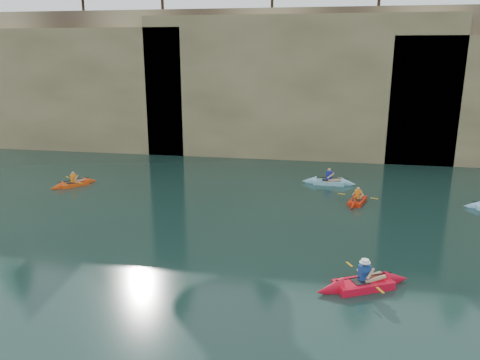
# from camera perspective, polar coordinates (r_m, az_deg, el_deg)

# --- Properties ---
(ground) EXTENTS (160.00, 160.00, 0.00)m
(ground) POSITION_cam_1_polar(r_m,az_deg,el_deg) (17.59, -5.35, -12.97)
(ground) COLOR black
(ground) RESTS_ON ground
(cliff) EXTENTS (70.00, 16.00, 12.00)m
(cliff) POSITION_cam_1_polar(r_m,az_deg,el_deg) (45.14, 4.87, 12.39)
(cliff) COLOR tan
(cliff) RESTS_ON ground
(cliff_slab_west) EXTENTS (26.00, 2.40, 10.56)m
(cliff_slab_west) POSITION_cam_1_polar(r_m,az_deg,el_deg) (44.78, -23.06, 10.30)
(cliff_slab_west) COLOR #9A895D
(cliff_slab_west) RESTS_ON ground
(cliff_slab_center) EXTENTS (24.00, 2.40, 11.40)m
(cliff_slab_center) POSITION_cam_1_polar(r_m,az_deg,el_deg) (37.64, 6.84, 11.29)
(cliff_slab_center) COLOR #9A895D
(cliff_slab_center) RESTS_ON ground
(sea_cave_west) EXTENTS (4.50, 1.00, 4.00)m
(sea_cave_west) POSITION_cam_1_polar(r_m,az_deg,el_deg) (43.52, -20.84, 6.04)
(sea_cave_west) COLOR black
(sea_cave_west) RESTS_ON ground
(sea_cave_center) EXTENTS (3.50, 1.00, 3.20)m
(sea_cave_center) POSITION_cam_1_polar(r_m,az_deg,el_deg) (38.35, -2.44, 5.28)
(sea_cave_center) COLOR black
(sea_cave_center) RESTS_ON ground
(sea_cave_east) EXTENTS (5.00, 1.00, 4.50)m
(sea_cave_east) POSITION_cam_1_polar(r_m,az_deg,el_deg) (37.75, 18.86, 5.31)
(sea_cave_east) COLOR black
(sea_cave_east) RESTS_ON ground
(main_kayaker) EXTENTS (3.73, 2.46, 1.40)m
(main_kayaker) POSITION_cam_1_polar(r_m,az_deg,el_deg) (17.99, 14.80, -12.11)
(main_kayaker) COLOR red
(main_kayaker) RESTS_ON ground
(kayaker_orange) EXTENTS (2.44, 2.87, 1.17)m
(kayaker_orange) POSITION_cam_1_polar(r_m,az_deg,el_deg) (31.80, -19.59, -0.43)
(kayaker_orange) COLOR #E4450E
(kayaker_orange) RESTS_ON ground
(kayaker_red_far) EXTENTS (2.21, 3.20, 1.15)m
(kayaker_red_far) POSITION_cam_1_polar(r_m,az_deg,el_deg) (27.49, 14.12, -2.42)
(kayaker_red_far) COLOR red
(kayaker_red_far) RESTS_ON ground
(kayaker_ltblue_mid) EXTENTS (3.51, 2.59, 1.33)m
(kayaker_ltblue_mid) POSITION_cam_1_polar(r_m,az_deg,el_deg) (30.89, 10.76, -0.22)
(kayaker_ltblue_mid) COLOR #7DBDD2
(kayaker_ltblue_mid) RESTS_ON ground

